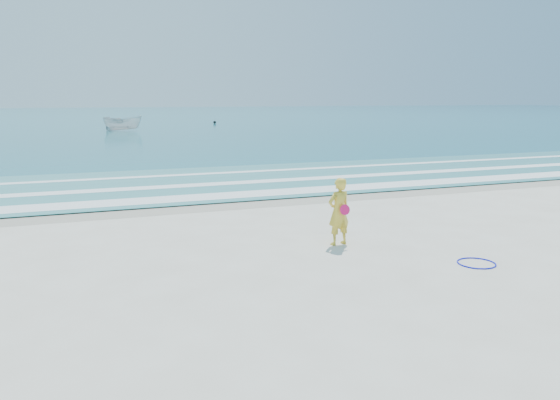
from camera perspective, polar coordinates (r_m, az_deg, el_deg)
name	(u,v)px	position (r m, az deg, el deg)	size (l,w,h in m)	color
ground	(326,283)	(11.35, 4.87, -8.67)	(400.00, 400.00, 0.00)	silver
wet_sand	(217,204)	(19.58, -6.56, -0.42)	(400.00, 2.40, 0.00)	#B2A893
ocean	(97,116)	(114.79, -18.61, 8.29)	(400.00, 190.00, 0.04)	#19727F
shallow	(189,183)	(24.38, -9.47, 1.80)	(400.00, 10.00, 0.01)	#59B7AD
foam_near	(209,197)	(20.81, -7.45, 0.36)	(400.00, 1.40, 0.01)	white
foam_mid	(193,185)	(23.60, -9.08, 1.54)	(400.00, 0.90, 0.01)	white
foam_far	(179,175)	(26.81, -10.53, 2.58)	(400.00, 0.60, 0.01)	white
hoop	(476,263)	(13.35, 19.84, -6.23)	(0.86, 0.86, 0.03)	#0B14D3
boat	(123,123)	(63.93, -16.12, 7.71)	(1.65, 4.38, 1.69)	silver
buoy	(215,122)	(78.82, -6.84, 8.07)	(0.41, 0.41, 0.41)	black
woman	(339,211)	(14.05, 6.16, -1.20)	(0.70, 0.52, 1.75)	gold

